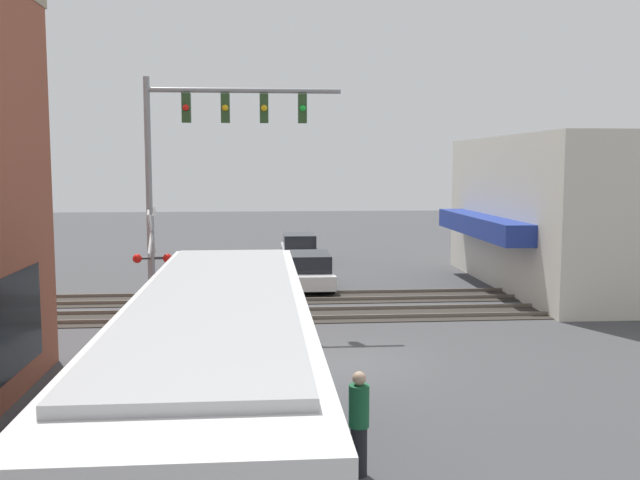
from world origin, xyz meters
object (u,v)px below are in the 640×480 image
city_bus (220,389)px  parked_car_white (309,272)px  pedestrian_near_bus (359,423)px  pedestrian_at_crossing (172,305)px  crossing_signal (152,258)px  parked_car_silver (299,249)px

city_bus → parked_car_white: bearing=-7.9°
pedestrian_near_bus → parked_car_white: bearing=-1.3°
pedestrian_at_crossing → crossing_signal: bearing=66.8°
crossing_signal → parked_car_silver: bearing=-18.9°
parked_car_white → parked_car_silver: parked_car_silver is taller
city_bus → parked_car_white: city_bus is taller
parked_car_silver → pedestrian_near_bus: (-25.85, 0.39, 0.21)m
city_bus → pedestrian_at_crossing: 11.34m
city_bus → parked_car_silver: bearing=-5.6°
parked_car_white → pedestrian_at_crossing: bearing=148.7°
city_bus → parked_car_silver: size_ratio=2.66×
crossing_signal → parked_car_silver: crossing_signal is taller
city_bus → parked_car_white: (18.79, -2.60, -1.13)m
pedestrian_at_crossing → pedestrian_near_bus: bearing=-157.3°
crossing_signal → pedestrian_near_bus: crossing_signal is taller
crossing_signal → parked_car_white: size_ratio=0.80×
city_bus → parked_car_silver: (26.73, -2.60, -1.13)m
parked_car_silver → city_bus: bearing=174.4°
parked_car_silver → pedestrian_at_crossing: size_ratio=2.46×
pedestrian_near_bus → parked_car_silver: bearing=-0.9°
city_bus → parked_car_silver: city_bus is taller
city_bus → crossing_signal: size_ratio=3.05×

